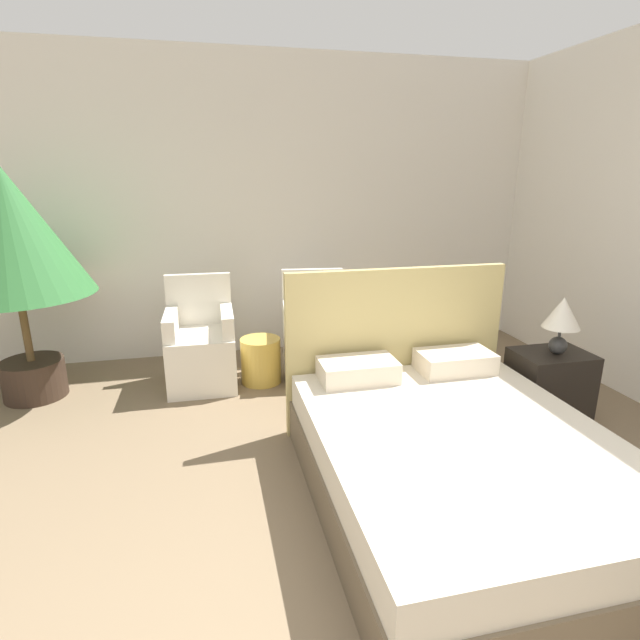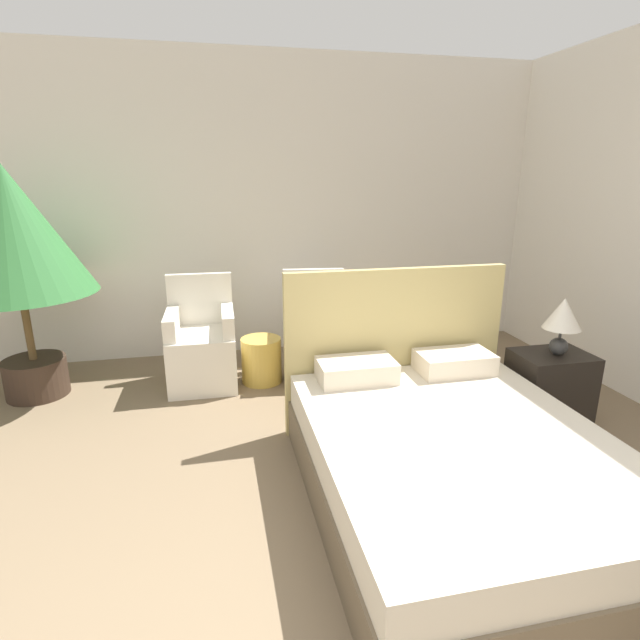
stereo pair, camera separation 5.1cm
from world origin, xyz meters
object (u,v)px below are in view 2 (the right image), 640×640
Objects in this scene: table_lamp at (563,318)px; armchair_near_window_right at (316,342)px; nightstand at (549,390)px; bed at (451,457)px; side_table at (261,360)px; armchair_near_window_left at (202,350)px; potted_palm at (12,239)px.

armchair_near_window_right is at bearing 137.76° from table_lamp.
nightstand is 0.56m from table_lamp.
side_table is (-0.87, 1.91, -0.07)m from bed.
armchair_near_window_left is 1.00× the size of armchair_near_window_right.
bed is at bearing -36.53° from potted_palm.
potted_palm is at bearing 176.29° from side_table.
table_lamp is at bearing -32.60° from side_table.
table_lamp is 2.44m from side_table.
side_table is (0.51, -0.07, -0.11)m from armchair_near_window_left.
armchair_near_window_left is at bearing 124.80° from bed.
table_lamp is at bearing -65.01° from nightstand.
potted_palm is (-2.38, 0.05, 1.00)m from armchair_near_window_right.
armchair_near_window_right is at bearing 138.05° from nightstand.
armchair_near_window_right is at bearing 1.04° from armchair_near_window_left.
armchair_near_window_right reaches higher than side_table.
potted_palm is at bearing -174.29° from armchair_near_window_right.
armchair_near_window_left is 1.68× the size of nightstand.
potted_palm reaches higher than bed.
nightstand is 2.33m from side_table.
nightstand is (2.48, -1.32, -0.03)m from armchair_near_window_left.
armchair_near_window_right is 2.26× the size of table_lamp.
armchair_near_window_left is at bearing 152.05° from nightstand.
side_table is (-1.98, 1.27, -0.63)m from table_lamp.
side_table is (1.87, -0.12, -1.11)m from potted_palm.
armchair_near_window_left is at bearing 172.15° from side_table.
potted_palm is at bearing 160.17° from table_lamp.
armchair_near_window_right is (-0.36, 1.98, 0.04)m from bed.
armchair_near_window_left is 2.81m from nightstand.
armchair_near_window_right is 2.58m from potted_palm.
armchair_near_window_right is 1.68× the size of nightstand.
bed is 2.17× the size of armchair_near_window_right.
potted_palm is 3.37× the size of nightstand.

